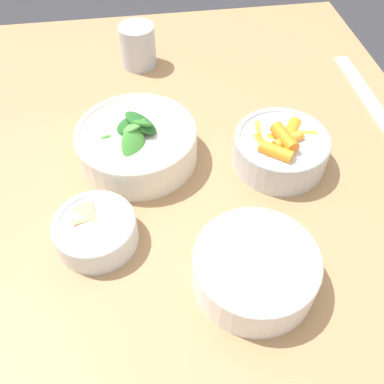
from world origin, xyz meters
The scene contains 8 objects.
ground_plane centered at (0.00, 0.00, 0.00)m, with size 10.00×10.00×0.00m, color #2D2D33.
dining_table centered at (0.00, 0.00, 0.64)m, with size 1.10×0.84×0.77m.
bowl_carrots centered at (-0.01, 0.13, 0.80)m, with size 0.15×0.15×0.07m.
bowl_greens centered at (-0.06, -0.10, 0.80)m, with size 0.20×0.20×0.09m.
bowl_beans_hotdog centered at (0.20, 0.03, 0.79)m, with size 0.16×0.16×0.06m.
bowl_cookies centered at (0.10, -0.17, 0.79)m, with size 0.12×0.12×0.05m.
ruler centered at (-0.15, 0.35, 0.77)m, with size 0.30×0.03×0.00m.
cup centered at (-0.34, -0.08, 0.81)m, with size 0.07×0.07×0.08m.
Camera 1 is at (0.47, -0.09, 1.28)m, focal length 40.00 mm.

